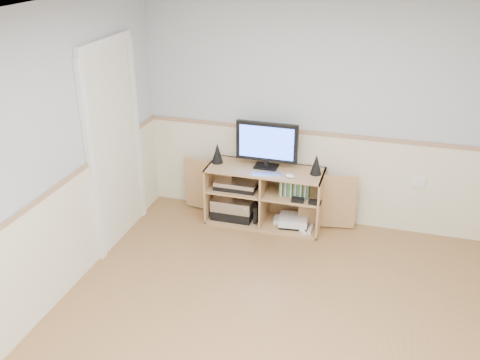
# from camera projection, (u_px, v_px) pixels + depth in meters

# --- Properties ---
(room) EXTENTS (4.04, 4.54, 2.54)m
(room) POSITION_uv_depth(u_px,v_px,m) (276.00, 208.00, 3.73)
(room) COLOR #B17E4E
(room) RESTS_ON ground
(media_cabinet) EXTENTS (1.96, 0.47, 0.65)m
(media_cabinet) POSITION_uv_depth(u_px,v_px,m) (266.00, 193.00, 5.91)
(media_cabinet) COLOR tan
(media_cabinet) RESTS_ON floor
(monitor) EXTENTS (0.67, 0.18, 0.51)m
(monitor) POSITION_uv_depth(u_px,v_px,m) (267.00, 143.00, 5.65)
(monitor) COLOR black
(monitor) RESTS_ON media_cabinet
(speaker_left) EXTENTS (0.12, 0.12, 0.23)m
(speaker_left) POSITION_uv_depth(u_px,v_px,m) (217.00, 153.00, 5.83)
(speaker_left) COLOR black
(speaker_left) RESTS_ON media_cabinet
(speaker_right) EXTENTS (0.12, 0.12, 0.22)m
(speaker_right) POSITION_uv_depth(u_px,v_px,m) (316.00, 164.00, 5.55)
(speaker_right) COLOR black
(speaker_right) RESTS_ON media_cabinet
(keyboard) EXTENTS (0.32, 0.19, 0.01)m
(keyboard) POSITION_uv_depth(u_px,v_px,m) (267.00, 174.00, 5.58)
(keyboard) COLOR silver
(keyboard) RESTS_ON media_cabinet
(mouse) EXTENTS (0.11, 0.08, 0.04)m
(mouse) POSITION_uv_depth(u_px,v_px,m) (290.00, 176.00, 5.52)
(mouse) COLOR white
(mouse) RESTS_ON media_cabinet
(av_components) EXTENTS (0.53, 0.34, 0.47)m
(av_components) POSITION_uv_depth(u_px,v_px,m) (235.00, 201.00, 5.99)
(av_components) COLOR black
(av_components) RESTS_ON media_cabinet
(game_consoles) EXTENTS (0.46, 0.30, 0.11)m
(game_consoles) POSITION_uv_depth(u_px,v_px,m) (292.00, 221.00, 5.87)
(game_consoles) COLOR white
(game_consoles) RESTS_ON media_cabinet
(game_cases) EXTENTS (0.31, 0.14, 0.19)m
(game_cases) POSITION_uv_depth(u_px,v_px,m) (295.00, 187.00, 5.69)
(game_cases) COLOR #3F8C3F
(game_cases) RESTS_ON media_cabinet
(wall_outlet) EXTENTS (0.12, 0.03, 0.12)m
(wall_outlet) POSITION_uv_depth(u_px,v_px,m) (419.00, 182.00, 5.55)
(wall_outlet) COLOR white
(wall_outlet) RESTS_ON wall_back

